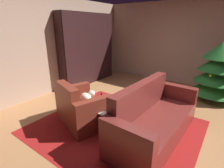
# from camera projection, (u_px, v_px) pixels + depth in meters

# --- Properties ---
(ground_plane) EXTENTS (6.94, 6.94, 0.00)m
(ground_plane) POSITION_uv_depth(u_px,v_px,m) (135.00, 119.00, 3.46)
(ground_plane) COLOR #B0784A
(wall_back) EXTENTS (5.35, 0.06, 2.52)m
(wall_back) POSITION_uv_depth(u_px,v_px,m) (182.00, 43.00, 5.28)
(wall_back) COLOR tan
(wall_back) RESTS_ON ground
(wall_left) EXTENTS (0.06, 5.90, 2.52)m
(wall_left) POSITION_uv_depth(u_px,v_px,m) (49.00, 47.00, 4.51)
(wall_left) COLOR tan
(wall_left) RESTS_ON ground
(area_rug) EXTENTS (2.81, 2.49, 0.01)m
(area_rug) POSITION_uv_depth(u_px,v_px,m) (116.00, 127.00, 3.18)
(area_rug) COLOR maroon
(area_rug) RESTS_ON ground
(bookshelf_unit) EXTENTS (0.35, 2.10, 2.16)m
(bookshelf_unit) POSITION_uv_depth(u_px,v_px,m) (91.00, 49.00, 5.48)
(bookshelf_unit) COLOR black
(bookshelf_unit) RESTS_ON ground
(armchair_red) EXTENTS (1.18, 0.99, 0.83)m
(armchair_red) POSITION_uv_depth(u_px,v_px,m) (82.00, 109.00, 3.23)
(armchair_red) COLOR maroon
(armchair_red) RESTS_ON ground
(couch_red) EXTENTS (0.85, 2.02, 0.90)m
(couch_red) POSITION_uv_depth(u_px,v_px,m) (153.00, 119.00, 2.86)
(couch_red) COLOR maroon
(couch_red) RESTS_ON ground
(coffee_table) EXTENTS (0.74, 0.74, 0.41)m
(coffee_table) POSITION_uv_depth(u_px,v_px,m) (113.00, 108.00, 3.10)
(coffee_table) COLOR black
(coffee_table) RESTS_ON ground
(book_stack_on_table) EXTENTS (0.22, 0.16, 0.09)m
(book_stack_on_table) POSITION_uv_depth(u_px,v_px,m) (113.00, 103.00, 3.12)
(book_stack_on_table) COLOR #337758
(book_stack_on_table) RESTS_ON coffee_table
(bottle_on_table) EXTENTS (0.06, 0.06, 0.26)m
(bottle_on_table) POSITION_uv_depth(u_px,v_px,m) (102.00, 101.00, 3.06)
(bottle_on_table) COLOR navy
(bottle_on_table) RESTS_ON coffee_table
(decorated_tree) EXTENTS (1.12, 1.12, 1.44)m
(decorated_tree) POSITION_uv_depth(u_px,v_px,m) (217.00, 72.00, 4.16)
(decorated_tree) COLOR brown
(decorated_tree) RESTS_ON ground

